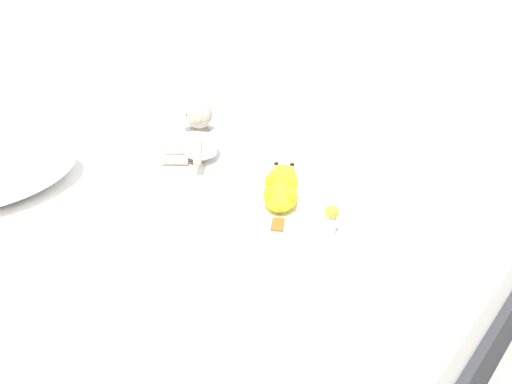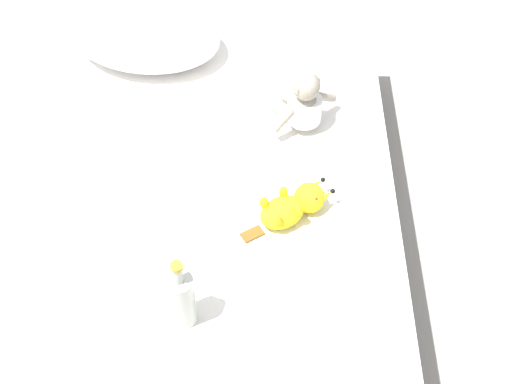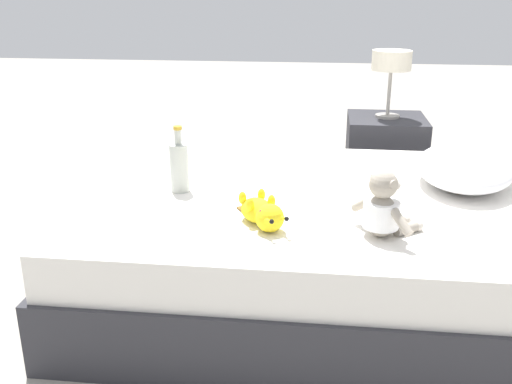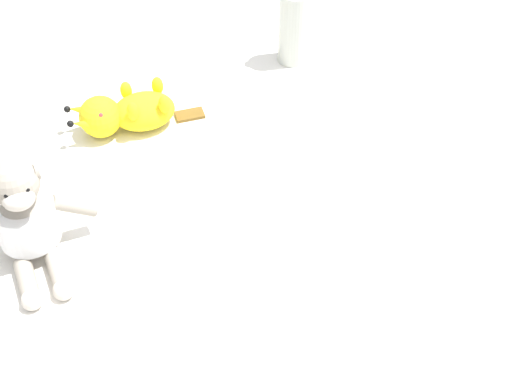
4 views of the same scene
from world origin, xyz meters
The scene contains 5 objects.
ground_plane centered at (0.00, 0.00, 0.00)m, with size 16.00×16.00×0.00m, color #9E998E.
bed centered at (0.00, 0.00, 0.22)m, with size 1.45×1.89×0.44m.
plush_monkey centered at (0.40, 0.23, 0.54)m, with size 0.26×0.25×0.24m.
plush_yellow_creature centered at (0.36, -0.19, 0.49)m, with size 0.31×0.22×0.10m.
glass_bottle centered at (0.04, -0.56, 0.55)m, with size 0.08×0.08×0.27m.
Camera 4 is at (-0.27, 1.08, 1.59)m, focal length 52.27 mm.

